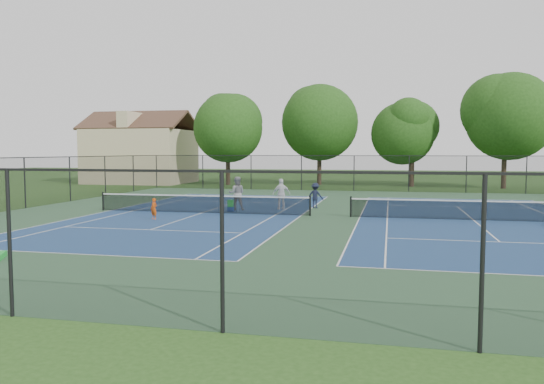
% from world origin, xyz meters
% --- Properties ---
extents(ground, '(140.00, 140.00, 0.00)m').
position_xyz_m(ground, '(0.00, 0.00, 0.00)').
color(ground, '#234716').
rests_on(ground, ground).
extents(court_pad, '(36.00, 36.00, 0.01)m').
position_xyz_m(court_pad, '(0.00, 0.00, 0.00)').
color(court_pad, '#2E5136').
rests_on(court_pad, ground).
extents(tennis_court_left, '(12.00, 23.83, 1.07)m').
position_xyz_m(tennis_court_left, '(-7.00, 0.00, 0.10)').
color(tennis_court_left, navy).
rests_on(tennis_court_left, ground).
extents(tennis_court_right, '(12.00, 23.83, 1.07)m').
position_xyz_m(tennis_court_right, '(7.00, 0.00, 0.10)').
color(tennis_court_right, navy).
rests_on(tennis_court_right, ground).
extents(perimeter_fence, '(36.08, 36.08, 3.02)m').
position_xyz_m(perimeter_fence, '(0.00, 0.00, 1.60)').
color(perimeter_fence, black).
rests_on(perimeter_fence, ground).
extents(tree_back_a, '(6.80, 6.80, 9.15)m').
position_xyz_m(tree_back_a, '(-13.00, 24.00, 6.04)').
color(tree_back_a, '#2D2116').
rests_on(tree_back_a, ground).
extents(tree_back_b, '(7.60, 7.60, 10.03)m').
position_xyz_m(tree_back_b, '(-4.00, 26.00, 6.60)').
color(tree_back_b, '#2D2116').
rests_on(tree_back_b, ground).
extents(tree_back_c, '(6.00, 6.00, 8.40)m').
position_xyz_m(tree_back_c, '(5.00, 25.00, 5.48)').
color(tree_back_c, '#2D2116').
rests_on(tree_back_c, ground).
extents(tree_back_d, '(7.80, 7.80, 10.37)m').
position_xyz_m(tree_back_d, '(13.00, 24.00, 6.82)').
color(tree_back_d, '#2D2116').
rests_on(tree_back_d, ground).
extents(clapboard_house, '(10.80, 8.10, 7.65)m').
position_xyz_m(clapboard_house, '(-23.00, 25.00, 3.09)').
color(clapboard_house, tan).
rests_on(clapboard_house, ground).
extents(child_player, '(0.45, 0.38, 1.05)m').
position_xyz_m(child_player, '(-8.38, -3.06, 0.53)').
color(child_player, '#EA530F').
rests_on(child_player, ground).
extents(instructor, '(1.06, 0.90, 1.92)m').
position_xyz_m(instructor, '(-5.57, 1.86, 0.96)').
color(instructor, gray).
rests_on(instructor, ground).
extents(bystander_a, '(1.13, 0.87, 1.79)m').
position_xyz_m(bystander_a, '(-3.14, 2.75, 0.90)').
color(bystander_a, silver).
rests_on(bystander_a, ground).
extents(bystander_b, '(1.05, 0.72, 1.50)m').
position_xyz_m(bystander_b, '(-1.32, 3.85, 0.75)').
color(bystander_b, '#161C31').
rests_on(bystander_b, ground).
extents(ball_crate, '(0.40, 0.36, 0.28)m').
position_xyz_m(ball_crate, '(-5.67, 0.99, 0.14)').
color(ball_crate, navy).
rests_on(ball_crate, ground).
extents(ball_hopper, '(0.40, 0.36, 0.38)m').
position_xyz_m(ball_hopper, '(-5.67, 0.99, 0.47)').
color(ball_hopper, green).
rests_on(ball_hopper, ball_crate).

